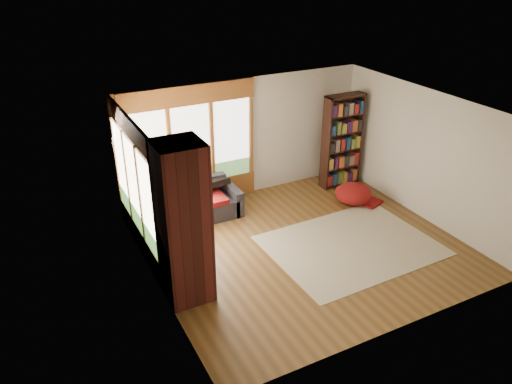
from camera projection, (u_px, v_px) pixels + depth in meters
name	position (u px, v px, depth m)	size (l,w,h in m)	color
floor	(304.00, 246.00, 9.26)	(5.50, 5.50, 0.00)	#563817
ceiling	(311.00, 111.00, 8.10)	(5.50, 5.50, 0.00)	white
wall_back	(244.00, 138.00, 10.66)	(5.50, 0.04, 2.60)	silver
wall_front	(407.00, 255.00, 6.69)	(5.50, 0.04, 2.60)	silver
wall_left	(154.00, 219.00, 7.55)	(0.04, 5.00, 2.60)	silver
wall_right	(425.00, 156.00, 9.80)	(0.04, 5.00, 2.60)	silver
windows_back	(192.00, 146.00, 10.13)	(2.82, 0.10, 1.90)	#965926
windows_left	(134.00, 185.00, 8.49)	(0.10, 2.62, 1.90)	#965926
roller_blind	(121.00, 147.00, 8.99)	(0.03, 0.72, 0.90)	#779860
brick_chimney	(183.00, 224.00, 7.42)	(0.70, 0.70, 2.60)	#471914
sectional_sofa	(172.00, 216.00, 9.67)	(2.20, 2.20, 0.80)	#24222A
area_rug	(351.00, 245.00, 9.28)	(3.02, 2.31, 0.01)	silver
bookshelf	(342.00, 141.00, 11.16)	(0.91, 0.30, 2.13)	black
pouf	(353.00, 193.00, 10.73)	(0.78, 0.78, 0.42)	maroon
dog_tan	(176.00, 185.00, 9.74)	(1.02, 1.07, 0.53)	brown
dog_brindle	(154.00, 209.00, 8.98)	(0.68, 0.87, 0.43)	black
throw_pillows	(174.00, 191.00, 9.53)	(1.98, 1.68, 0.45)	black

